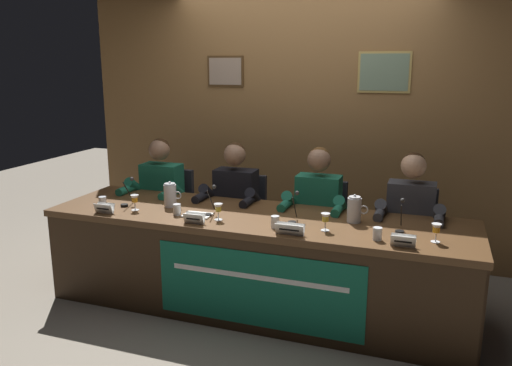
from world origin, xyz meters
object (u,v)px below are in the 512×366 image
Objects in this scene: water_cup_far_left at (103,202)px; document_stack_center_left at (198,215)px; water_pitcher_right_side at (354,210)px; water_cup_center_right at (275,222)px; microphone_far_left at (127,196)px; panelist_far_left at (158,195)px; panelist_far_right at (409,219)px; panelist_center_left at (233,202)px; water_cup_center_left at (177,210)px; chair_center_left at (241,226)px; nameplate_center_right at (290,229)px; nameplate_center_left at (194,218)px; microphone_center_right at (294,213)px; nameplate_far_left at (104,208)px; nameplate_far_right at (403,241)px; conference_table at (251,249)px; microphone_center_left at (210,205)px; water_pitcher_left_side at (170,195)px; juice_glass_far_left at (135,200)px; chair_far_right at (409,245)px; water_cup_far_right at (377,234)px; microphone_far_right at (401,221)px; juice_glass_center_left at (218,209)px; juice_glass_center_right at (325,219)px; chair_center_right at (320,235)px; panelist_center_right at (316,210)px; juice_glass_far_right at (436,229)px; chair_far_left at (170,218)px.

document_stack_center_left is at bearing 2.28° from water_cup_far_left.
water_pitcher_right_side is (1.96, 0.27, 0.06)m from water_cup_far_left.
water_cup_center_right is 0.39× the size of document_stack_center_left.
microphone_far_left reaches higher than water_cup_far_left.
panelist_far_left and panelist_far_right have the same top height.
water_cup_center_left is (-0.20, -0.63, 0.08)m from panelist_center_left.
chair_center_left is 1.30m from water_pitcher_right_side.
microphone_far_left is at bearing 169.64° from nameplate_center_right.
water_cup_far_left reaches higher than nameplate_center_left.
water_cup_center_right is (1.46, -0.04, 0.00)m from water_cup_far_left.
panelist_far_right is (0.78, 0.51, -0.12)m from microphone_center_right.
panelist_far_left is 2.20m from panelist_far_right.
nameplate_far_right is at bearing 0.15° from nameplate_far_left.
conference_table is at bearing -55.60° from panelist_center_left.
microphone_far_left is at bearing -134.77° from chair_center_left.
water_cup_center_left is (0.55, 0.15, -0.00)m from nameplate_far_left.
panelist_far_right reaches higher than microphone_center_left.
water_pitcher_left_side is (-0.38, 0.34, 0.05)m from nameplate_center_left.
juice_glass_far_left is 1.08m from chair_center_left.
microphone_center_right is 0.25× the size of chair_far_right.
microphone_center_left is at bearing 86.48° from nameplate_center_left.
nameplate_center_left is 1.81× the size of water_cup_center_left.
conference_table is at bearing 170.92° from water_cup_far_right.
panelist_far_left is 1.00× the size of panelist_center_left.
microphone_far_right reaches higher than nameplate_center_right.
nameplate_center_left is 1.24× the size of juice_glass_center_left.
juice_glass_center_right is 0.51m from microphone_far_right.
microphone_center_right is 1.41× the size of nameplate_far_right.
chair_center_right is (1.44, 0.72, -0.39)m from microphone_far_left.
panelist_center_right is 9.75× the size of juice_glass_center_right.
panelist_center_right is 1.37× the size of chair_far_right.
water_pitcher_right_side is (0.36, 0.43, 0.05)m from nameplate_center_right.
chair_center_right reaches higher than conference_table.
microphone_center_left reaches higher than juice_glass_far_right.
water_pitcher_right_side is at bearing -44.44° from panelist_center_right.
microphone_center_right is at bearing 4.34° from water_cup_far_left.
juice_glass_center_left is 1.61m from chair_far_right.
juice_glass_center_left is 0.57× the size of document_stack_center_left.
conference_table is at bearing -26.10° from panelist_far_left.
juice_glass_center_left is 0.81× the size of nameplate_far_right.
juice_glass_far_left is at bearing 178.00° from water_cup_far_right.
chair_far_left is at bearing 156.30° from nameplate_far_right.
chair_center_left is 4.08× the size of microphone_center_right.
chair_center_left is 4.08× the size of microphone_far_right.
nameplate_center_right is at bearing -13.46° from document_stack_center_left.
panelist_center_left is at bearing -90.00° from chair_center_left.
panelist_center_left reaches higher than juice_glass_far_left.
panelist_far_left is 6.12× the size of nameplate_center_right.
water_cup_center_right is 0.88m from nameplate_far_right.
microphone_far_left is 1.41× the size of nameplate_far_right.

